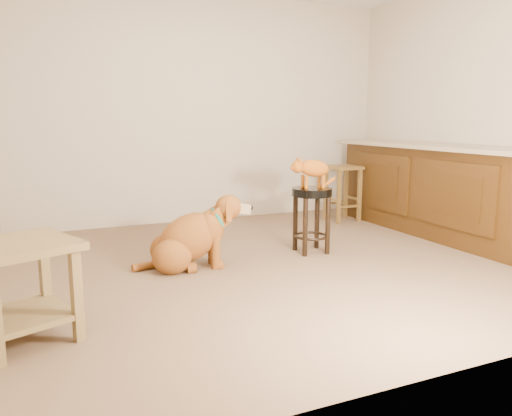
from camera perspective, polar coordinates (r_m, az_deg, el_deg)
name	(u,v)px	position (r m, az deg, el deg)	size (l,w,h in m)	color
floor	(284,262)	(4.27, 3.22, -6.15)	(4.50, 4.00, 0.01)	brown
room_shell	(286,57)	(4.12, 3.47, 16.83)	(4.54, 4.04, 2.62)	#BFB09A
cabinet_run	(438,192)	(5.54, 20.04, 1.69)	(0.70, 2.56, 0.94)	#3D240B
padded_stool	(312,207)	(4.50, 6.37, 0.14)	(0.36, 0.36, 0.59)	black
wood_stool	(342,192)	(5.97, 9.85, 1.76)	(0.35, 0.35, 0.65)	brown
side_table	(21,277)	(2.97, -25.26, -7.09)	(0.69, 0.69, 0.56)	brown
golden_retriever	(190,240)	(4.07, -7.55, -3.60)	(0.98, 0.53, 0.63)	brown
tabby_kitten	(311,169)	(4.45, 6.32, 4.42)	(0.50, 0.17, 0.31)	#8F450E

